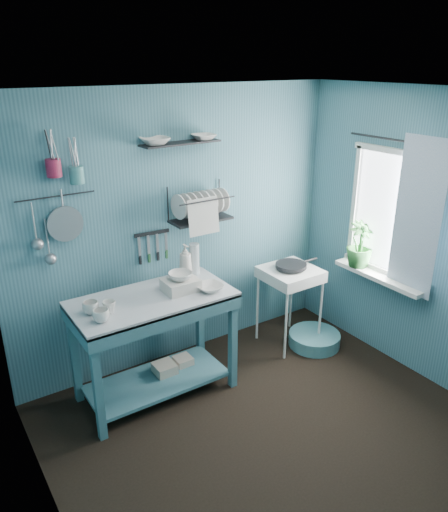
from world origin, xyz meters
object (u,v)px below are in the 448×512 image
hotplate_stand (289,306)px  frying_pan (291,265)px  water_bottle (194,259)px  dish_rack (201,203)px  storage_tin_small (183,367)px  work_counter (155,346)px  utensil_cup_teal (77,175)px  colander (65,224)px  mug_mid (109,307)px  floor_basin (314,339)px  storage_tin_large (165,375)px  wash_tub (181,285)px  utensil_cup_magenta (54,168)px  potted_plant (360,244)px  mug_left (101,316)px  soap_bottle (185,261)px  mug_right (91,308)px

hotplate_stand → frying_pan: bearing=0.0°
water_bottle → dish_rack: size_ratio=0.51×
hotplate_stand → frying_pan: 0.44m
storage_tin_small → work_counter: bearing=-165.1°
utensil_cup_teal → colander: size_ratio=0.46×
mug_mid → dish_rack: size_ratio=0.18×
floor_basin → storage_tin_large: bearing=171.8°
wash_tub → utensil_cup_teal: utensil_cup_teal is taller
frying_pan → utensil_cup_magenta: 2.33m
wash_tub → floor_basin: size_ratio=0.55×
water_bottle → potted_plant: 1.59m
wash_tub → colander: 1.02m
wash_tub → storage_tin_small: 0.87m
potted_plant → storage_tin_small: size_ratio=2.21×
potted_plant → floor_basin: 1.06m
dish_rack → storage_tin_large: bearing=-152.4°
water_bottle → potted_plant: potted_plant is taller
wash_tub → mug_left: bearing=-169.1°
storage_tin_small → mug_mid: bearing=-168.4°
soap_bottle → storage_tin_large: bearing=-154.9°
work_counter → potted_plant: (2.02, -0.32, 0.59)m
potted_plant → hotplate_stand: bearing=147.6°
soap_bottle → colander: 1.04m
work_counter → storage_tin_small: work_counter is taller
mug_mid → floor_basin: bearing=-3.2°
utensil_cup_magenta → potted_plant: size_ratio=0.29×
mug_mid → storage_tin_large: size_ratio=0.45×
mug_mid → hotplate_stand: mug_mid is taller
wash_tub → colander: (-0.75, 0.45, 0.54)m
mug_mid → dish_rack: 1.25m
work_counter → mug_right: 0.71m
colander → water_bottle: bearing=-11.7°
mug_mid → water_bottle: 0.95m
hotplate_stand → storage_tin_large: 1.41m
wash_tub → water_bottle: size_ratio=1.00×
hotplate_stand → utensil_cup_magenta: (-2.02, 0.37, 1.54)m
mug_right → hotplate_stand: bearing=0.8°
frying_pan → water_bottle: bearing=168.7°
hotplate_stand → dish_rack: dish_rack is taller
soap_bottle → storage_tin_small: (-0.12, -0.12, -0.97)m
potted_plant → storage_tin_large: (-1.92, 0.37, -0.94)m
storage_tin_large → wash_tub: bearing=-25.0°
mug_left → floor_basin: mug_left is taller
frying_pan → utensil_cup_magenta: utensil_cup_magenta is taller
colander → potted_plant: bearing=-16.5°
work_counter → hotplate_stand: (1.48, 0.03, -0.06)m
mug_left → mug_mid: size_ratio=1.23×
floor_basin → potted_plant: bearing=-21.6°
utensil_cup_teal → storage_tin_large: size_ratio=0.59×
water_bottle → frying_pan: bearing=-11.3°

